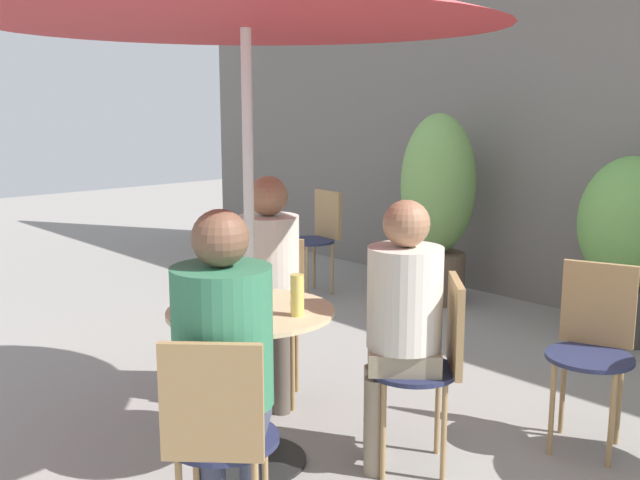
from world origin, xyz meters
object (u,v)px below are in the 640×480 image
object	(u,v)px
beer_glass_1	(297,295)
beer_glass_2	(249,276)
bistro_chair_4	(593,337)
bistro_chair_0	(218,430)
potted_plant_1	(630,234)
bistro_chair_3	(319,231)
seated_person_1	(401,311)
potted_plant_0	(438,202)
bistro_chair_2	(272,303)
seated_person_0	(224,354)
beer_glass_0	(208,296)
seated_person_2	(269,271)
cafe_table_near	(252,355)
bistro_chair_1	(433,354)

from	to	relation	value
beer_glass_1	beer_glass_2	bearing A→B (deg)	173.94
bistro_chair_4	beer_glass_1	distance (m)	1.40
bistro_chair_0	potted_plant_1	distance (m)	3.40
bistro_chair_3	potted_plant_1	xyz separation A→B (m)	(2.30, 0.62, 0.21)
seated_person_1	potted_plant_0	world-z (taller)	potted_plant_0
bistro_chair_2	bistro_chair_3	size ratio (longest dim) A/B	1.00
potted_plant_0	potted_plant_1	distance (m)	1.50
bistro_chair_2	bistro_chair_4	size ratio (longest dim) A/B	1.00
bistro_chair_3	seated_person_1	size ratio (longest dim) A/B	0.72
seated_person_0	potted_plant_1	world-z (taller)	seated_person_0
seated_person_1	potted_plant_0	distance (m)	2.80
bistro_chair_3	beer_glass_0	world-z (taller)	beer_glass_0
bistro_chair_0	potted_plant_0	distance (m)	3.71
bistro_chair_2	potted_plant_0	bearing A→B (deg)	61.65
bistro_chair_2	seated_person_2	distance (m)	0.25
seated_person_2	beer_glass_2	distance (m)	0.43
cafe_table_near	potted_plant_1	bearing A→B (deg)	83.76
potted_plant_0	seated_person_1	bearing A→B (deg)	-54.21
bistro_chair_4	seated_person_0	bearing A→B (deg)	-123.66
beer_glass_2	potted_plant_1	bearing A→B (deg)	79.70
seated_person_2	beer_glass_0	xyz separation A→B (m)	(0.46, -0.68, 0.08)
bistro_chair_1	seated_person_2	distance (m)	1.03
bistro_chair_2	beer_glass_2	bearing A→B (deg)	-94.02
bistro_chair_0	seated_person_1	world-z (taller)	seated_person_1
seated_person_0	beer_glass_1	world-z (taller)	seated_person_0
bistro_chair_2	beer_glass_2	distance (m)	0.63
potted_plant_1	beer_glass_0	bearing A→B (deg)	-95.58
cafe_table_near	bistro_chair_4	world-z (taller)	bistro_chair_4
seated_person_1	beer_glass_0	size ratio (longest dim) A/B	5.89
cafe_table_near	seated_person_2	bearing A→B (deg)	134.66
beer_glass_1	beer_glass_0	bearing A→B (deg)	-122.03
cafe_table_near	bistro_chair_3	size ratio (longest dim) A/B	0.85
bistro_chair_3	beer_glass_2	bearing A→B (deg)	-42.73
cafe_table_near	bistro_chair_4	bearing A→B (deg)	55.03
beer_glass_0	potted_plant_0	world-z (taller)	potted_plant_0
seated_person_2	beer_glass_0	bearing A→B (deg)	-100.38
potted_plant_0	seated_person_2	bearing A→B (deg)	-72.10
potted_plant_1	seated_person_1	bearing A→B (deg)	-86.51
beer_glass_0	bistro_chair_3	bearing A→B (deg)	129.54
bistro_chair_2	seated_person_1	distance (m)	1.03
bistro_chair_0	potted_plant_0	size ratio (longest dim) A/B	0.57
seated_person_2	potted_plant_1	world-z (taller)	potted_plant_1
bistro_chair_4	beer_glass_2	xyz separation A→B (m)	(-1.08, -1.15, 0.28)
cafe_table_near	potted_plant_0	bearing A→B (deg)	113.48
bistro_chair_3	potted_plant_1	distance (m)	2.40
seated_person_1	cafe_table_near	bearing A→B (deg)	-90.00
seated_person_2	potted_plant_0	distance (m)	2.38
bistro_chair_1	potted_plant_0	size ratio (longest dim) A/B	0.57
seated_person_1	beer_glass_1	xyz separation A→B (m)	(-0.25, -0.36, 0.08)
bistro_chair_3	bistro_chair_4	bearing A→B (deg)	-11.63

